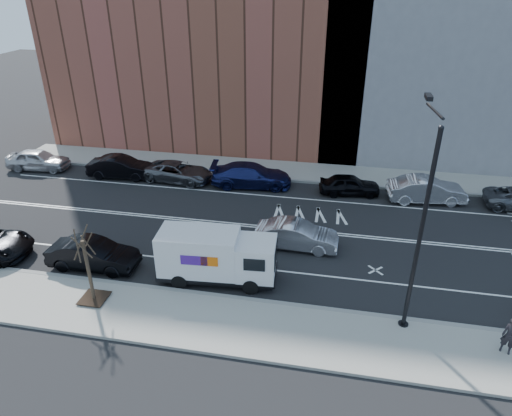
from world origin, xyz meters
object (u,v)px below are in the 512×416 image
at_px(driving_sedan, 297,235).
at_px(far_parked_a, 38,160).
at_px(pedestrian, 510,336).
at_px(far_parked_b, 121,167).
at_px(fedex_van, 216,256).

bearing_deg(driving_sedan, far_parked_a, 71.78).
bearing_deg(driving_sedan, pedestrian, -123.88).
relative_size(far_parked_b, driving_sedan, 1.06).
distance_m(far_parked_a, pedestrian, 33.12).
bearing_deg(fedex_van, driving_sedan, 42.57).
relative_size(fedex_van, far_parked_b, 1.23).
relative_size(fedex_van, driving_sedan, 1.30).
bearing_deg(fedex_van, far_parked_a, 142.87).
bearing_deg(far_parked_a, driving_sedan, -115.12).
relative_size(far_parked_a, driving_sedan, 1.02).
bearing_deg(pedestrian, far_parked_b, 171.18).
xyz_separation_m(fedex_van, pedestrian, (12.72, -2.68, -0.41)).
relative_size(fedex_van, far_parked_a, 1.27).
xyz_separation_m(fedex_van, far_parked_b, (-10.38, 11.00, -0.60)).
distance_m(fedex_van, pedestrian, 13.01).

